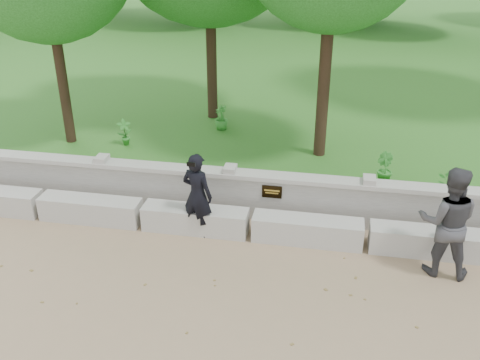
# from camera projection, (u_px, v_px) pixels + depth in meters

# --- Properties ---
(ground) EXTENTS (80.00, 80.00, 0.00)m
(ground) POSITION_uv_depth(u_px,v_px,m) (229.00, 304.00, 7.83)
(ground) COLOR #8D7456
(ground) RESTS_ON ground
(lawn) EXTENTS (40.00, 22.00, 0.25)m
(lawn) POSITION_uv_depth(u_px,v_px,m) (303.00, 63.00, 20.11)
(lawn) COLOR #2D6324
(lawn) RESTS_ON ground
(concrete_bench) EXTENTS (11.90, 0.45, 0.45)m
(concrete_bench) POSITION_uv_depth(u_px,v_px,m) (250.00, 225.00, 9.40)
(concrete_bench) COLOR beige
(concrete_bench) RESTS_ON ground
(parapet_wall) EXTENTS (12.50, 0.35, 0.90)m
(parapet_wall) POSITION_uv_depth(u_px,v_px,m) (257.00, 194.00, 9.91)
(parapet_wall) COLOR #B1AFA7
(parapet_wall) RESTS_ON ground
(man_main) EXTENTS (0.65, 0.61, 1.56)m
(man_main) POSITION_uv_depth(u_px,v_px,m) (197.00, 195.00, 9.22)
(man_main) COLOR black
(man_main) RESTS_ON ground
(visitor_left) EXTENTS (0.95, 0.77, 1.82)m
(visitor_left) POSITION_uv_depth(u_px,v_px,m) (447.00, 222.00, 8.16)
(visitor_left) COLOR #3B3C40
(visitor_left) RESTS_ON ground
(shrub_a) EXTENTS (0.40, 0.38, 0.63)m
(shrub_a) POSITION_uv_depth(u_px,v_px,m) (125.00, 132.00, 12.48)
(shrub_a) COLOR #33862D
(shrub_a) RESTS_ON lawn
(shrub_b) EXTENTS (0.43, 0.46, 0.67)m
(shrub_b) POSITION_uv_depth(u_px,v_px,m) (384.00, 169.00, 10.63)
(shrub_b) COLOR #33862D
(shrub_b) RESTS_ON lawn
(shrub_c) EXTENTS (0.60, 0.56, 0.55)m
(shrub_c) POSITION_uv_depth(u_px,v_px,m) (450.00, 190.00, 9.93)
(shrub_c) COLOR #33862D
(shrub_c) RESTS_ON lawn
(shrub_d) EXTENTS (0.47, 0.47, 0.62)m
(shrub_d) POSITION_uv_depth(u_px,v_px,m) (221.00, 117.00, 13.41)
(shrub_d) COLOR #33862D
(shrub_d) RESTS_ON lawn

